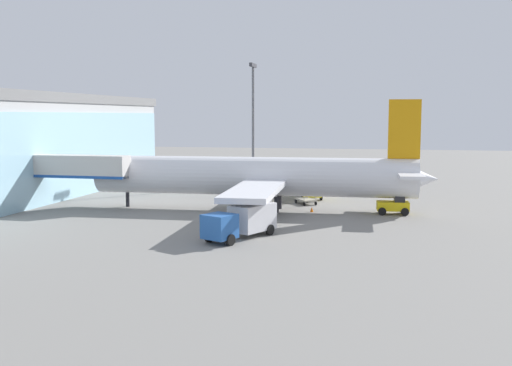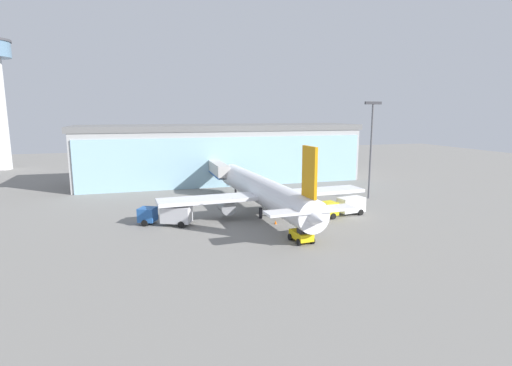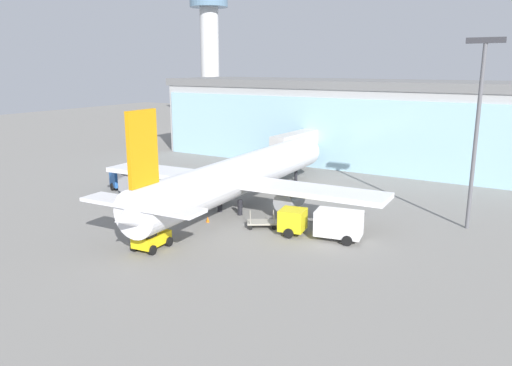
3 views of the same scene
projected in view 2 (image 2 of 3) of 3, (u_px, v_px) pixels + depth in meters
The scene contains 11 objects.
ground at pixel (283, 228), 53.92m from camera, with size 240.00×240.00×0.00m, color gray.
terminal_building at pixel (221, 153), 90.51m from camera, with size 62.56×17.00×12.74m.
jet_bridge at pixel (217, 169), 79.48m from camera, with size 2.45×14.78×5.78m.
apron_light_mast at pixel (371, 141), 70.92m from camera, with size 3.20×0.40×17.31m.
airplane at pixel (263, 191), 60.70m from camera, with size 32.18×37.74×11.64m.
catering_truck at pixel (167, 215), 55.21m from camera, with size 7.54×5.10×2.65m.
fuel_truck at pixel (344, 206), 60.41m from camera, with size 7.57×3.50×2.65m.
baggage_cart at pixel (307, 215), 58.62m from camera, with size 3.22×2.86×1.50m.
pushback_tug at pixel (302, 234), 47.95m from camera, with size 2.39×3.34×2.30m.
safety_cone_nose at pixel (276, 222), 55.85m from camera, with size 0.36×0.36×0.55m, color orange.
safety_cone_wingtip at pixel (161, 217), 58.38m from camera, with size 0.36×0.36×0.55m, color orange.
Camera 2 is at (-18.62, -48.71, 15.43)m, focal length 28.00 mm.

